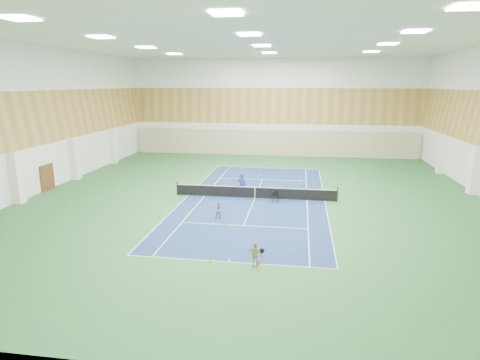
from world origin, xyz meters
name	(u,v)px	position (x,y,z in m)	size (l,w,h in m)	color
ground	(255,198)	(0.00, 0.00, 0.00)	(40.00, 40.00, 0.00)	#285E31
room_shell	(256,123)	(0.00, 0.00, 6.00)	(36.00, 40.00, 12.00)	white
wood_cladding	(256,96)	(0.00, 0.00, 8.00)	(36.00, 40.00, 8.00)	#B48942
ceiling_light_grid	(256,41)	(0.00, 0.00, 11.92)	(21.40, 25.40, 0.06)	white
court_surface	(255,198)	(0.00, 0.00, 0.01)	(10.97, 23.77, 0.01)	navy
tennis_balls_scatter	(255,198)	(0.00, 0.00, 0.05)	(10.57, 22.77, 0.07)	#D8F129
tennis_net	(255,192)	(0.00, 0.00, 0.55)	(12.80, 0.10, 1.10)	black
back_curtain	(273,143)	(0.00, 19.75, 1.60)	(35.40, 0.16, 3.20)	#C6B793
door_left_b	(47,177)	(-17.92, 0.00, 1.10)	(0.08, 1.80, 2.20)	#593319
coach	(242,184)	(-1.14, 0.60, 0.95)	(0.69, 0.45, 1.90)	navy
child_court	(219,210)	(-1.83, -5.26, 0.59)	(0.57, 0.45, 1.18)	gray
child_apron	(255,254)	(1.37, -12.13, 0.63)	(0.74, 0.31, 1.26)	tan
ball_cart	(275,197)	(1.68, -0.75, 0.42)	(0.49, 0.49, 0.85)	black
cone_svc_a	(189,220)	(-3.71, -6.12, 0.11)	(0.21, 0.21, 0.23)	#F8520D
cone_svc_b	(226,223)	(-1.12, -6.44, 0.11)	(0.20, 0.20, 0.22)	#EC5F0C
cone_svc_c	(266,223)	(1.43, -5.96, 0.12)	(0.21, 0.21, 0.23)	#FF4E0D
cone_svc_d	(298,230)	(3.46, -6.99, 0.13)	(0.23, 0.23, 0.25)	#F5530C
cone_base_a	(156,254)	(-3.91, -11.74, 0.11)	(0.20, 0.20, 0.22)	orange
cone_base_b	(210,261)	(-0.92, -12.10, 0.11)	(0.20, 0.20, 0.22)	orange
cone_base_c	(258,262)	(1.53, -11.86, 0.12)	(0.22, 0.22, 0.24)	red
cone_base_d	(319,264)	(4.60, -11.61, 0.09)	(0.17, 0.17, 0.19)	#F34C0C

